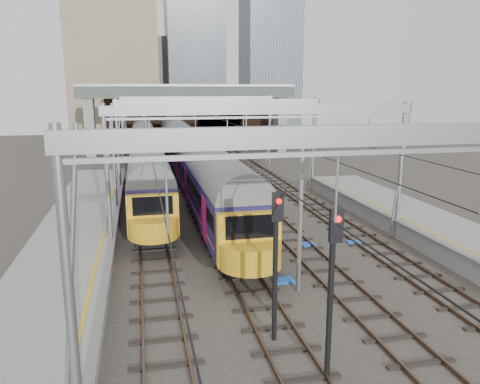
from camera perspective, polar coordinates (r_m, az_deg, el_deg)
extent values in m
plane|color=#38332D|center=(19.44, 9.11, -14.18)|extent=(160.00, 160.00, 0.00)
cube|color=gray|center=(20.64, -21.82, -11.64)|extent=(4.20, 55.00, 1.10)
cube|color=slate|center=(20.18, -16.11, -10.22)|extent=(0.35, 55.00, 0.12)
cube|color=gold|center=(20.21, -17.55, -10.09)|extent=(0.12, 55.00, 0.01)
cube|color=#4C3828|center=(32.28, -12.10, -3.22)|extent=(0.08, 80.00, 0.16)
cube|color=#4C3828|center=(32.31, -9.54, -3.10)|extent=(0.08, 80.00, 0.16)
cube|color=black|center=(32.31, -10.81, -3.29)|extent=(2.40, 80.00, 0.14)
cube|color=#4C3828|center=(32.51, -5.03, -2.88)|extent=(0.08, 80.00, 0.16)
cube|color=#4C3828|center=(32.71, -2.52, -2.74)|extent=(0.08, 80.00, 0.16)
cube|color=black|center=(32.62, -3.77, -2.94)|extent=(2.40, 80.00, 0.14)
cube|color=#4C3828|center=(33.21, 1.84, -2.50)|extent=(0.08, 80.00, 0.16)
cube|color=#4C3828|center=(33.58, 4.23, -2.36)|extent=(0.08, 80.00, 0.16)
cube|color=black|center=(33.41, 3.04, -2.56)|extent=(2.40, 80.00, 0.14)
cube|color=#4C3828|center=(34.38, 8.33, -2.11)|extent=(0.08, 80.00, 0.16)
cube|color=#4C3828|center=(34.90, 10.54, -1.97)|extent=(0.08, 80.00, 0.16)
cube|color=black|center=(34.65, 9.44, -2.16)|extent=(2.40, 80.00, 0.14)
cylinder|color=gray|center=(11.27, -20.03, -12.81)|extent=(0.24, 0.24, 8.00)
cube|color=gray|center=(12.10, 20.72, 6.60)|extent=(16.80, 0.28, 0.50)
cylinder|color=gray|center=(24.62, -15.84, 1.06)|extent=(0.24, 0.24, 8.00)
cylinder|color=gray|center=(28.65, 18.98, 2.41)|extent=(0.24, 0.24, 8.00)
cube|color=gray|center=(25.01, 3.01, 10.01)|extent=(16.80, 0.28, 0.50)
cylinder|color=gray|center=(38.44, -14.64, 5.09)|extent=(0.24, 0.24, 8.00)
cylinder|color=gray|center=(41.14, 8.92, 5.81)|extent=(0.24, 0.24, 8.00)
cube|color=gray|center=(38.69, -2.51, 10.88)|extent=(16.80, 0.28, 0.50)
cylinder|color=gray|center=(52.36, -14.08, 6.99)|extent=(0.24, 0.24, 8.00)
cylinder|color=gray|center=(54.36, 3.61, 7.52)|extent=(0.24, 0.24, 8.00)
cube|color=gray|center=(52.54, -5.15, 11.26)|extent=(16.80, 0.28, 0.50)
cylinder|color=gray|center=(64.31, -13.78, 7.96)|extent=(0.24, 0.24, 8.00)
cylinder|color=gray|center=(65.96, 0.75, 8.41)|extent=(0.24, 0.24, 8.00)
cube|color=gray|center=(64.46, -6.51, 11.45)|extent=(16.80, 0.28, 0.50)
cube|color=black|center=(31.29, -11.22, 6.42)|extent=(0.03, 80.00, 0.03)
cube|color=black|center=(31.61, -3.91, 6.69)|extent=(0.03, 80.00, 0.03)
cube|color=black|center=(32.43, 3.15, 6.85)|extent=(0.03, 80.00, 0.03)
cube|color=black|center=(33.70, 9.77, 6.90)|extent=(0.03, 80.00, 0.03)
cube|color=#2F1F15|center=(68.78, -5.11, 8.95)|extent=(26.00, 2.00, 9.00)
cube|color=black|center=(68.36, -2.45, 7.37)|extent=(6.50, 0.10, 5.20)
cylinder|color=black|center=(68.17, -2.48, 9.55)|extent=(6.50, 0.10, 6.50)
cube|color=#2F1F15|center=(67.59, -15.15, 5.96)|extent=(6.00, 1.50, 3.00)
cube|color=gray|center=(62.57, -17.80, 7.70)|extent=(1.20, 2.50, 8.20)
cube|color=gray|center=(65.13, 4.88, 8.41)|extent=(1.20, 2.50, 8.20)
cube|color=#545F56|center=(62.47, -6.33, 11.97)|extent=(28.00, 3.00, 1.40)
cube|color=gray|center=(62.46, -6.35, 12.80)|extent=(28.00, 3.00, 0.30)
cube|color=tan|center=(82.23, -15.05, 13.69)|extent=(14.00, 12.00, 22.00)
cube|color=#4C5660|center=(89.05, -5.61, 17.14)|extent=(10.00, 10.00, 32.00)
cube|color=gray|center=(96.23, -9.73, 12.50)|extent=(18.00, 14.00, 18.00)
cube|color=black|center=(54.05, -7.25, 3.52)|extent=(2.30, 68.05, 0.70)
cube|color=#161446|center=(53.78, -7.31, 5.58)|extent=(2.92, 68.05, 2.61)
cylinder|color=slate|center=(53.64, -7.35, 6.96)|extent=(2.87, 67.55, 2.87)
cube|color=black|center=(53.74, -7.32, 6.02)|extent=(2.94, 66.85, 0.78)
cube|color=#BC3B52|center=(53.87, -7.29, 4.81)|extent=(2.94, 67.05, 0.13)
cube|color=gold|center=(20.61, 1.15, -5.80)|extent=(2.87, 0.60, 2.41)
cube|color=black|center=(20.27, 1.27, -4.28)|extent=(2.19, 0.08, 1.04)
cube|color=black|center=(49.11, -11.41, 2.47)|extent=(2.17, 48.22, 0.70)
cube|color=#161446|center=(48.83, -11.50, 4.65)|extent=(2.77, 48.22, 2.47)
cylinder|color=slate|center=(48.68, -11.56, 6.09)|extent=(2.71, 47.72, 2.71)
cube|color=black|center=(48.78, -11.52, 5.11)|extent=(2.79, 47.02, 0.74)
cube|color=#BC3B52|center=(48.92, -11.47, 3.85)|extent=(2.79, 47.22, 0.12)
cube|color=gold|center=(25.01, -10.55, -2.89)|extent=(2.71, 0.60, 2.27)
cube|color=black|center=(24.70, -10.59, -1.66)|extent=(2.07, 0.08, 0.99)
cylinder|color=black|center=(16.24, 4.30, -9.49)|extent=(0.17, 0.17, 5.21)
cube|color=black|center=(15.37, 4.63, -1.83)|extent=(0.40, 0.24, 0.98)
sphere|color=red|center=(15.21, 4.77, -1.15)|extent=(0.20, 0.20, 0.20)
cylinder|color=black|center=(14.43, 10.94, -12.58)|extent=(0.17, 0.17, 5.23)
cube|color=black|center=(13.47, 11.64, -4.03)|extent=(0.39, 0.19, 0.98)
sphere|color=red|center=(13.30, 11.89, -3.27)|extent=(0.20, 0.20, 0.20)
cube|color=blue|center=(26.95, 8.21, -6.31)|extent=(0.91, 0.73, 0.09)
cube|color=blue|center=(21.95, 5.30, -10.69)|extent=(0.92, 0.65, 0.11)
cube|color=blue|center=(27.80, 13.71, -5.97)|extent=(0.88, 0.71, 0.09)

